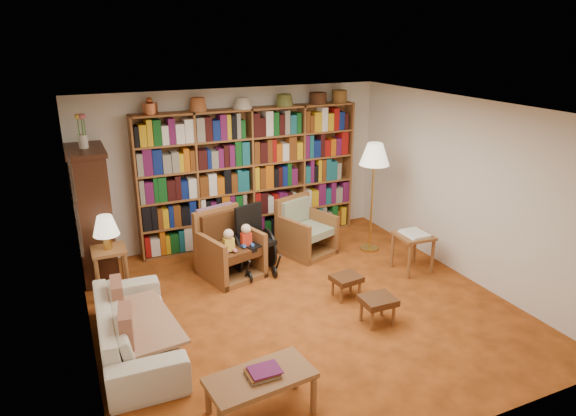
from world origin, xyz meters
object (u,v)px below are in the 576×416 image
floor_lamp (374,159)px  side_table_papers (413,241)px  coffee_table (260,380)px  footstool_b (378,302)px  sofa (136,327)px  wheelchair (252,242)px  side_table_lamp (110,261)px  armchair_sage (304,231)px  armchair_leather (228,248)px  footstool_a (346,280)px

floor_lamp → side_table_papers: 1.37m
coffee_table → footstool_b: bearing=25.1°
sofa → wheelchair: bearing=-51.9°
sofa → floor_lamp: (3.83, 1.29, 1.21)m
side_table_lamp → side_table_papers: size_ratio=1.11×
coffee_table → floor_lamp: bearing=43.0°
footstool_b → coffee_table: size_ratio=0.40×
footstool_b → armchair_sage: bearing=86.6°
side_table_papers → armchair_leather: bearing=157.5°
side_table_lamp → floor_lamp: size_ratio=0.38×
wheelchair → footstool_b: size_ratio=2.37×
armchair_sage → floor_lamp: (0.99, -0.38, 1.16)m
floor_lamp → footstool_b: 2.52m
side_table_lamp → armchair_sage: armchair_sage is taller
wheelchair → armchair_sage: bearing=16.4°
coffee_table → sofa: bearing=120.6°
armchair_sage → coffee_table: bearing=-122.1°
floor_lamp → wheelchair: bearing=177.4°
armchair_leather → wheelchair: size_ratio=1.01×
footstool_b → sofa: bearing=167.2°
armchair_leather → wheelchair: bearing=-5.4°
armchair_leather → footstool_b: armchair_leather is taller
sofa → footstool_a: (2.68, 0.08, -0.03)m
armchair_leather → footstool_b: 2.35m
floor_lamp → footstool_a: size_ratio=4.31×
side_table_lamp → floor_lamp: (3.93, -0.15, 1.01)m
side_table_lamp → armchair_leather: (1.61, -0.03, -0.10)m
sofa → footstool_b: sofa is taller
floor_lamp → side_table_papers: (0.14, -0.90, -1.03)m
armchair_leather → coffee_table: (-0.64, -2.88, -0.04)m
armchair_leather → coffee_table: 2.95m
sofa → coffee_table: sofa is taller
side_table_lamp → coffee_table: bearing=-71.5°
side_table_lamp → footstool_b: size_ratio=1.62×
armchair_sage → footstool_b: 2.28m
armchair_leather → coffee_table: bearing=-102.4°
side_table_papers → sofa: bearing=-174.4°
sofa → wheelchair: 2.32m
side_table_papers → side_table_lamp: bearing=165.5°
side_table_lamp → armchair_leather: 1.61m
side_table_lamp → armchair_sage: bearing=4.4°
floor_lamp → side_table_papers: bearing=-81.2°
side_table_lamp → wheelchair: size_ratio=0.68×
armchair_sage → side_table_papers: 1.71m
side_table_lamp → footstool_a: size_ratio=1.63×
floor_lamp → coffee_table: (-2.96, -2.76, -1.14)m
side_table_lamp → floor_lamp: 4.06m
floor_lamp → coffee_table: floor_lamp is taller
floor_lamp → coffee_table: bearing=-137.0°
side_table_papers → wheelchair: bearing=154.9°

